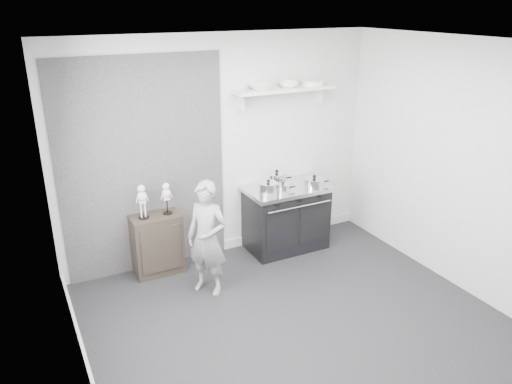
% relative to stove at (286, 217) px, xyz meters
% --- Properties ---
extents(ground, '(4.00, 4.00, 0.00)m').
position_rel_stove_xyz_m(ground, '(-0.74, -1.48, -0.42)').
color(ground, black).
rests_on(ground, ground).
extents(room_shell, '(4.02, 3.62, 2.71)m').
position_rel_stove_xyz_m(room_shell, '(-0.83, -1.33, 1.22)').
color(room_shell, beige).
rests_on(room_shell, ground).
extents(wall_shelf, '(1.30, 0.26, 0.24)m').
position_rel_stove_xyz_m(wall_shelf, '(0.06, 0.20, 1.59)').
color(wall_shelf, silver).
rests_on(wall_shelf, room_shell).
extents(stove, '(1.05, 0.65, 0.84)m').
position_rel_stove_xyz_m(stove, '(0.00, 0.00, 0.00)').
color(stove, black).
rests_on(stove, ground).
extents(side_cabinet, '(0.56, 0.33, 0.73)m').
position_rel_stove_xyz_m(side_cabinet, '(-1.66, 0.13, -0.06)').
color(side_cabinet, black).
rests_on(side_cabinet, ground).
extents(child, '(0.53, 0.56, 1.28)m').
position_rel_stove_xyz_m(child, '(-1.29, -0.52, 0.22)').
color(child, gray).
rests_on(child, ground).
extents(pot_front_left, '(0.32, 0.23, 0.18)m').
position_rel_stove_xyz_m(pot_front_left, '(-0.32, -0.10, 0.49)').
color(pot_front_left, silver).
rests_on(pot_front_left, stove).
extents(pot_back_left, '(0.34, 0.25, 0.21)m').
position_rel_stove_xyz_m(pot_back_left, '(-0.08, 0.11, 0.50)').
color(pot_back_left, silver).
rests_on(pot_back_left, stove).
extents(pot_front_right, '(0.34, 0.26, 0.17)m').
position_rel_stove_xyz_m(pot_front_right, '(0.29, -0.17, 0.48)').
color(pot_front_right, silver).
rests_on(pot_front_right, stove).
extents(pot_front_center, '(0.25, 0.17, 0.14)m').
position_rel_stove_xyz_m(pot_front_center, '(-0.14, -0.14, 0.47)').
color(pot_front_center, silver).
rests_on(pot_front_center, stove).
extents(skeleton_full, '(0.13, 0.08, 0.46)m').
position_rel_stove_xyz_m(skeleton_full, '(-1.79, 0.13, 0.53)').
color(skeleton_full, beige).
rests_on(skeleton_full, side_cabinet).
extents(skeleton_torso, '(0.12, 0.08, 0.43)m').
position_rel_stove_xyz_m(skeleton_torso, '(-1.51, 0.13, 0.52)').
color(skeleton_torso, beige).
rests_on(skeleton_torso, side_cabinet).
extents(bowl_large, '(0.27, 0.27, 0.07)m').
position_rel_stove_xyz_m(bowl_large, '(-0.27, 0.19, 1.65)').
color(bowl_large, white).
rests_on(bowl_large, wall_shelf).
extents(bowl_small, '(0.24, 0.24, 0.07)m').
position_rel_stove_xyz_m(bowl_small, '(0.11, 0.19, 1.65)').
color(bowl_small, white).
rests_on(bowl_small, wall_shelf).
extents(plate_stack, '(0.28, 0.28, 0.06)m').
position_rel_stove_xyz_m(plate_stack, '(0.45, 0.19, 1.65)').
color(plate_stack, white).
rests_on(plate_stack, wall_shelf).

